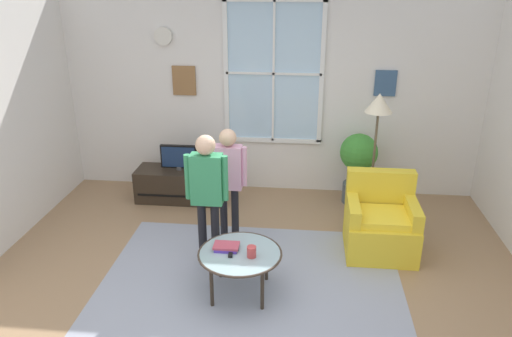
{
  "coord_description": "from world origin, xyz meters",
  "views": [
    {
      "loc": [
        0.47,
        -3.9,
        2.94
      ],
      "look_at": [
        0.0,
        0.64,
        1.1
      ],
      "focal_mm": 34.27,
      "sensor_mm": 36.0,
      "label": 1
    }
  ],
  "objects": [
    {
      "name": "book_stack",
      "position": [
        -0.23,
        0.14,
        0.48
      ],
      "size": [
        0.25,
        0.17,
        0.05
      ],
      "color": "#573AB9",
      "rests_on": "coffee_table"
    },
    {
      "name": "television",
      "position": [
        -1.2,
        2.1,
        0.63
      ],
      "size": [
        0.49,
        0.08,
        0.35
      ],
      "color": "#4C4C4C",
      "rests_on": "tv_stand"
    },
    {
      "name": "potted_plant_by_window",
      "position": [
        1.2,
        2.27,
        0.59
      ],
      "size": [
        0.5,
        0.5,
        0.97
      ],
      "color": "#4C565B",
      "rests_on": "ground_plane"
    },
    {
      "name": "person_green_shirt",
      "position": [
        -0.49,
        0.54,
        0.92
      ],
      "size": [
        0.44,
        0.2,
        1.47
      ],
      "color": "black",
      "rests_on": "ground_plane"
    },
    {
      "name": "tv_stand",
      "position": [
        -1.2,
        2.11,
        0.22
      ],
      "size": [
        1.18,
        0.48,
        0.44
      ],
      "color": "#2D2319",
      "rests_on": "ground_plane"
    },
    {
      "name": "back_wall",
      "position": [
        -0.0,
        2.69,
        1.46
      ],
      "size": [
        5.68,
        0.17,
        2.89
      ],
      "color": "silver",
      "rests_on": "ground_plane"
    },
    {
      "name": "cup",
      "position": [
        0.02,
        0.03,
        0.51
      ],
      "size": [
        0.09,
        0.09,
        0.11
      ],
      "primitive_type": "cylinder",
      "color": "#BF3F3F",
      "rests_on": "coffee_table"
    },
    {
      "name": "armchair",
      "position": [
        1.36,
        1.04,
        0.33
      ],
      "size": [
        0.76,
        0.74,
        0.87
      ],
      "color": "yellow",
      "rests_on": "ground_plane"
    },
    {
      "name": "remote_near_cup",
      "position": [
        -0.15,
        0.17,
        0.46
      ],
      "size": [
        0.07,
        0.15,
        0.02
      ],
      "primitive_type": "cube",
      "rotation": [
        0.0,
        0.0,
        0.25
      ],
      "color": "black",
      "rests_on": "coffee_table"
    },
    {
      "name": "coffee_table",
      "position": [
        -0.1,
        0.09,
        0.43
      ],
      "size": [
        0.82,
        0.82,
        0.46
      ],
      "color": "#99B2B7",
      "rests_on": "ground_plane"
    },
    {
      "name": "floor_lamp",
      "position": [
        1.31,
        1.67,
        1.39
      ],
      "size": [
        0.32,
        0.32,
        1.66
      ],
      "color": "black",
      "rests_on": "ground_plane"
    },
    {
      "name": "area_rug",
      "position": [
        -0.01,
        0.2,
        0.0
      ],
      "size": [
        3.05,
        2.4,
        0.01
      ],
      "primitive_type": "cube",
      "color": "#999EAD",
      "rests_on": "ground_plane"
    },
    {
      "name": "person_pink_shirt",
      "position": [
        -0.34,
        1.02,
        0.87
      ],
      "size": [
        0.42,
        0.19,
        1.39
      ],
      "color": "black",
      "rests_on": "ground_plane"
    },
    {
      "name": "ground_plane",
      "position": [
        0.0,
        0.0,
        -0.01
      ],
      "size": [
        6.28,
        5.86,
        0.02
      ],
      "primitive_type": "cube",
      "color": "#9E7A56"
    },
    {
      "name": "remote_near_books",
      "position": [
        -0.18,
        0.05,
        0.46
      ],
      "size": [
        0.05,
        0.14,
        0.02
      ],
      "primitive_type": "cube",
      "rotation": [
        0.0,
        0.0,
        0.08
      ],
      "color": "black",
      "rests_on": "coffee_table"
    }
  ]
}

